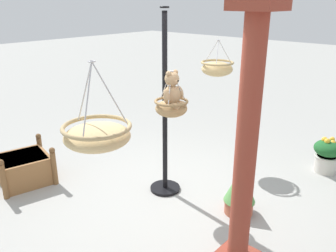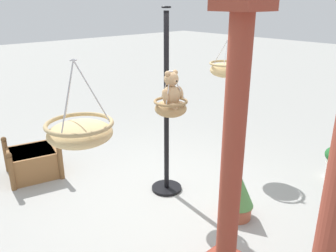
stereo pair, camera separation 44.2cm
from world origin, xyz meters
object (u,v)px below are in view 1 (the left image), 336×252
display_pole_central (165,138)px  hanging_basket_right_low (97,135)px  hanging_basket_left_high (217,68)px  greenhouse_pillar_far_back (246,153)px  teddy_bear (173,92)px  wooden_planter_box (24,168)px  potted_plant_flowering_red (327,154)px  potted_plant_tall_leafy (240,191)px  hanging_basket_with_teddy (171,107)px

display_pole_central → hanging_basket_right_low: display_pole_central is taller
hanging_basket_left_high → greenhouse_pillar_far_back: (1.97, 1.70, -0.32)m
teddy_bear → wooden_planter_box: 2.68m
teddy_bear → hanging_basket_right_low: hanging_basket_right_low is taller
greenhouse_pillar_far_back → potted_plant_flowering_red: size_ratio=4.48×
hanging_basket_left_high → potted_plant_flowering_red: 2.26m
potted_plant_flowering_red → potted_plant_tall_leafy: bearing=-12.4°
greenhouse_pillar_far_back → potted_plant_flowering_red: 2.95m
teddy_bear → potted_plant_flowering_red: size_ratio=0.79×
teddy_bear → hanging_basket_right_low: (1.57, 0.54, 0.02)m
wooden_planter_box → potted_plant_flowering_red: 4.80m
display_pole_central → hanging_basket_with_teddy: bearing=59.0°
potted_plant_tall_leafy → hanging_basket_left_high: bearing=-133.3°
teddy_bear → wooden_planter_box: (1.13, -2.04, -1.33)m
wooden_planter_box → hanging_basket_with_teddy: bearing=119.2°
teddy_bear → greenhouse_pillar_far_back: size_ratio=0.18×
display_pole_central → hanging_basket_with_teddy: 0.62m
hanging_basket_left_high → wooden_planter_box: size_ratio=0.63×
hanging_basket_with_teddy → hanging_basket_right_low: hanging_basket_right_low is taller
display_pole_central → greenhouse_pillar_far_back: greenhouse_pillar_far_back is taller
hanging_basket_right_low → wooden_planter_box: 2.94m
hanging_basket_left_high → wooden_planter_box: (2.65, -1.66, -1.37)m
greenhouse_pillar_far_back → hanging_basket_with_teddy: bearing=-108.5°
display_pole_central → wooden_planter_box: (1.28, -1.77, -0.58)m
display_pole_central → hanging_basket_with_teddy: size_ratio=4.34×
wooden_planter_box → potted_plant_tall_leafy: potted_plant_tall_leafy is taller
greenhouse_pillar_far_back → wooden_planter_box: (0.68, -3.36, -1.05)m
potted_plant_flowering_red → teddy_bear: bearing=-28.8°
display_pole_central → hanging_basket_right_low: bearing=25.2°
hanging_basket_with_teddy → wooden_planter_box: bearing=-60.8°
display_pole_central → potted_plant_flowering_red: display_pole_central is taller
teddy_bear → potted_plant_tall_leafy: bearing=113.1°
hanging_basket_left_high → hanging_basket_right_low: size_ratio=0.80×
display_pole_central → hanging_basket_left_high: size_ratio=4.39×
teddy_bear → hanging_basket_left_high: hanging_basket_left_high is taller
hanging_basket_with_teddy → greenhouse_pillar_far_back: 1.42m
hanging_basket_with_teddy → display_pole_central: bearing=-121.0°
hanging_basket_right_low → potted_plant_flowering_red: (-3.90, 0.75, -1.28)m
teddy_bear → hanging_basket_with_teddy: bearing=-90.0°
hanging_basket_with_teddy → hanging_basket_right_low: bearing=19.6°
display_pole_central → teddy_bear: (0.15, 0.27, 0.75)m
greenhouse_pillar_far_back → teddy_bear: bearing=-108.8°
hanging_basket_with_teddy → greenhouse_pillar_far_back: (0.45, 1.35, -0.08)m
hanging_basket_left_high → potted_plant_flowering_red: hanging_basket_left_high is taller
hanging_basket_with_teddy → potted_plant_flowering_red: size_ratio=1.00×
teddy_bear → hanging_basket_right_low: bearing=18.9°
hanging_basket_left_high → greenhouse_pillar_far_back: greenhouse_pillar_far_back is taller
teddy_bear → greenhouse_pillar_far_back: greenhouse_pillar_far_back is taller
display_pole_central → potted_plant_tall_leafy: bearing=100.7°
hanging_basket_right_low → wooden_planter_box: hanging_basket_right_low is taller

